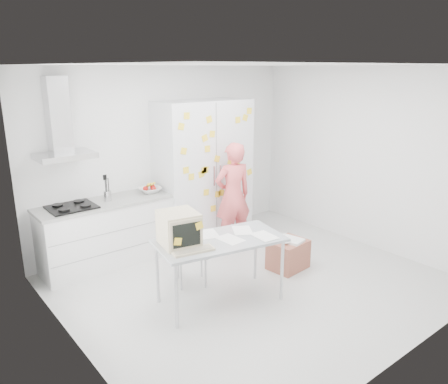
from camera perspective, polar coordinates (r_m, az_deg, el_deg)
floor at (r=5.76m, az=3.81°, el=-11.84°), size 4.50×4.00×0.02m
walls at (r=5.79m, az=-0.74°, el=2.78°), size 4.52×4.01×2.70m
ceiling at (r=5.09m, az=4.39°, el=16.24°), size 4.50×4.00×0.02m
counter_run at (r=6.29m, az=-15.02°, el=-5.09°), size 1.84×0.63×1.28m
range_hood at (r=5.90m, az=-20.65°, el=8.01°), size 0.70×0.48×1.01m
tall_cabinet at (r=6.86m, az=-2.67°, el=2.70°), size 1.50×0.68×2.20m
person at (r=6.56m, az=1.17°, el=-0.50°), size 0.66×0.49×1.62m
desk at (r=4.89m, az=-3.85°, el=-5.59°), size 1.57×1.00×1.16m
chair at (r=5.61m, az=-4.41°, el=-7.14°), size 0.51×0.51×0.84m
cardboard_box at (r=6.10m, az=8.38°, el=-8.03°), size 0.54×0.45×0.44m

